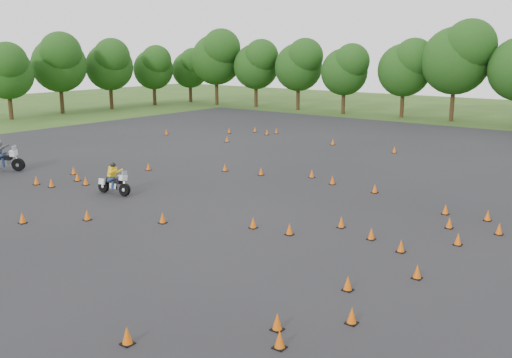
{
  "coord_description": "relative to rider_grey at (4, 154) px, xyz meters",
  "views": [
    {
      "loc": [
        15.84,
        -16.61,
        7.18
      ],
      "look_at": [
        0.0,
        4.0,
        1.2
      ],
      "focal_mm": 40.0,
      "sensor_mm": 36.0,
      "label": 1
    }
  ],
  "objects": [
    {
      "name": "treeline",
      "position": [
        18.89,
        34.42,
        3.64
      ],
      "size": [
        87.13,
        32.32,
        10.7
      ],
      "color": "#1B4112",
      "rests_on": "ground"
    },
    {
      "name": "traffic_cones",
      "position": [
        17.02,
        5.26,
        -0.76
      ],
      "size": [
        36.63,
        33.21,
        0.45
      ],
      "color": "#DC5809",
      "rests_on": "asphalt_pad"
    },
    {
      "name": "rider_yellow",
      "position": [
        9.77,
        0.29,
        -0.19
      ],
      "size": [
        2.12,
        0.85,
        1.6
      ],
      "primitive_type": null,
      "rotation": [
        0.0,
        0.0,
        0.1
      ],
      "color": "gold",
      "rests_on": "ground"
    },
    {
      "name": "ground",
      "position": [
        16.53,
        -0.74,
        -0.99
      ],
      "size": [
        140.0,
        140.0,
        0.0
      ],
      "primitive_type": "plane",
      "color": "#2D5119",
      "rests_on": "ground"
    },
    {
      "name": "asphalt_pad",
      "position": [
        16.53,
        5.26,
        -0.99
      ],
      "size": [
        62.0,
        62.0,
        0.0
      ],
      "primitive_type": "plane",
      "color": "black",
      "rests_on": "ground"
    },
    {
      "name": "rider_grey",
      "position": [
        0.0,
        0.0,
        0.0
      ],
      "size": [
        2.6,
        1.96,
        1.97
      ],
      "primitive_type": null,
      "rotation": [
        0.0,
        0.0,
        0.53
      ],
      "color": "#3A3E41",
      "rests_on": "ground"
    }
  ]
}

